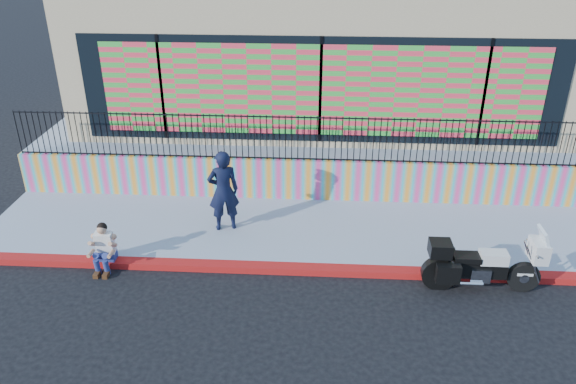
{
  "coord_description": "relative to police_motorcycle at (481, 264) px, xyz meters",
  "views": [
    {
      "loc": [
        0.02,
        -10.14,
        7.04
      ],
      "look_at": [
        -0.67,
        1.2,
        1.34
      ],
      "focal_mm": 35.0,
      "sensor_mm": 36.0,
      "label": 1
    }
  ],
  "objects": [
    {
      "name": "police_motorcycle",
      "position": [
        0.0,
        0.0,
        0.0
      ],
      "size": [
        2.37,
        0.78,
        1.47
      ],
      "color": "black",
      "rests_on": "ground"
    },
    {
      "name": "mural_wall",
      "position": [
        -3.36,
        3.63,
        0.08
      ],
      "size": [
        16.0,
        0.2,
        1.1
      ],
      "primitive_type": "cube",
      "color": "#EA3D88",
      "rests_on": "sidewalk"
    },
    {
      "name": "ground",
      "position": [
        -3.36,
        0.38,
        -0.62
      ],
      "size": [
        90.0,
        90.0,
        0.0
      ],
      "primitive_type": "plane",
      "color": "black",
      "rests_on": "ground"
    },
    {
      "name": "metal_fence",
      "position": [
        -3.36,
        3.63,
        1.23
      ],
      "size": [
        15.8,
        0.04,
        1.2
      ],
      "primitive_type": null,
      "color": "black",
      "rests_on": "mural_wall"
    },
    {
      "name": "sidewalk",
      "position": [
        -3.36,
        2.03,
        -0.54
      ],
      "size": [
        16.0,
        3.0,
        0.15
      ],
      "primitive_type": "cube",
      "color": "#939EB1",
      "rests_on": "ground"
    },
    {
      "name": "seated_man",
      "position": [
        -7.95,
        0.22,
        -0.17
      ],
      "size": [
        0.54,
        0.71,
        1.06
      ],
      "color": "navy",
      "rests_on": "ground"
    },
    {
      "name": "storefront_building",
      "position": [
        -3.36,
        8.51,
        2.63
      ],
      "size": [
        14.0,
        8.06,
        4.0
      ],
      "color": "tan",
      "rests_on": "elevated_platform"
    },
    {
      "name": "red_curb",
      "position": [
        -3.36,
        0.38,
        -0.54
      ],
      "size": [
        16.0,
        0.3,
        0.15
      ],
      "primitive_type": "cube",
      "color": "#A51D0B",
      "rests_on": "ground"
    },
    {
      "name": "elevated_platform",
      "position": [
        -3.36,
        8.73,
        0.01
      ],
      "size": [
        16.0,
        10.0,
        1.25
      ],
      "primitive_type": "cube",
      "color": "#939EB1",
      "rests_on": "ground"
    },
    {
      "name": "police_officer",
      "position": [
        -5.58,
        1.92,
        0.54
      ],
      "size": [
        0.84,
        0.68,
        2.01
      ],
      "primitive_type": "imported",
      "rotation": [
        0.0,
        0.0,
        3.44
      ],
      "color": "black",
      "rests_on": "sidewalk"
    }
  ]
}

